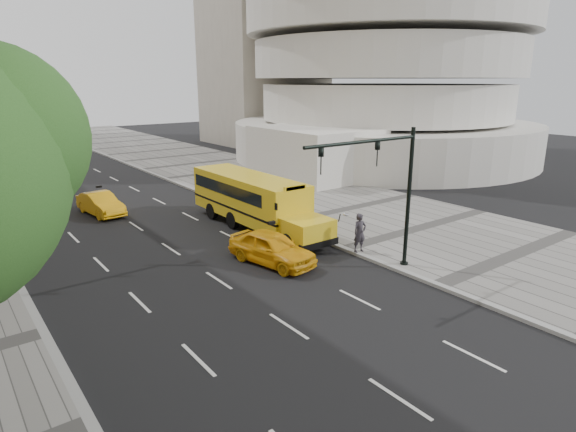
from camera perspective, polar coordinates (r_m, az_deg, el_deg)
ground at (r=25.74m, az=-11.68°, el=-3.41°), size 140.00×140.00×0.00m
sidewalk_museum at (r=32.38m, az=7.79°, el=0.90°), size 12.00×140.00×0.15m
curb_museum at (r=28.62m, az=-0.81°, el=-0.95°), size 0.30×140.00×0.15m
curb_far at (r=23.73m, az=-29.47°, el=-6.70°), size 0.30×140.00×0.15m
guggenheim at (r=56.93m, az=7.72°, el=20.99°), size 33.20×42.20×35.00m
school_bus at (r=28.06m, az=-4.36°, el=2.24°), size 2.96×11.56×3.19m
taxi_near at (r=22.53m, az=-1.94°, el=-3.79°), size 2.70×4.81×1.55m
taxi_far at (r=32.95m, az=-21.32°, el=1.35°), size 2.03×4.48×1.42m
pedestrian at (r=23.82m, az=8.50°, el=-1.98°), size 0.77×0.57×1.94m
traffic_signal at (r=20.77m, az=11.78°, el=3.70°), size 6.18×0.36×6.40m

